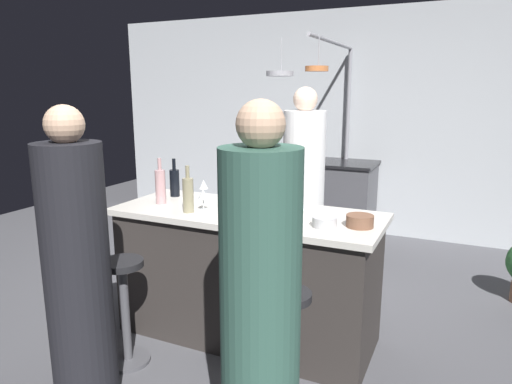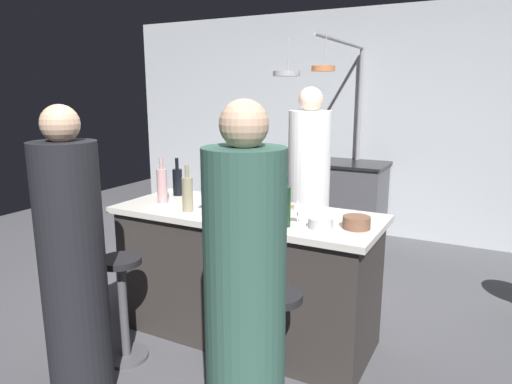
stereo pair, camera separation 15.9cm
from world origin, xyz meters
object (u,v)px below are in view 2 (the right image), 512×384
object	(u,v)px
wine_glass_near_right_guest	(203,194)
mixing_bowl_steel	(321,223)
bar_stool_left	(123,304)
wine_bottle_dark	(178,181)
guest_right	(245,309)
pepper_mill	(164,185)
bar_stool_right	(277,347)
mixing_bowl_blue	(240,213)
wine_glass_by_chef	(205,185)
cutting_board	(266,207)
guest_left	(73,268)
wine_glass_near_left_guest	(298,207)
chef	(308,195)
stove_range	(349,201)
wine_bottle_red	(285,206)
wine_bottle_white	(188,193)
wine_bottle_green	(241,186)
wine_bottle_rose	(162,185)

from	to	relation	value
wine_glass_near_right_guest	mixing_bowl_steel	world-z (taller)	wine_glass_near_right_guest
bar_stool_left	wine_bottle_dark	bearing A→B (deg)	100.54
guest_right	pepper_mill	world-z (taller)	guest_right
bar_stool_right	mixing_bowl_blue	xyz separation A→B (m)	(-0.47, 0.44, 0.56)
bar_stool_right	pepper_mill	world-z (taller)	pepper_mill
bar_stool_right	wine_glass_by_chef	xyz separation A→B (m)	(-0.96, 0.79, 0.63)
cutting_board	mixing_bowl_blue	xyz separation A→B (m)	(-0.03, -0.31, 0.03)
guest_left	wine_glass_near_left_guest	distance (m)	1.31
chef	wine_bottle_dark	xyz separation A→B (m)	(-0.71, -0.91, 0.21)
wine_glass_by_chef	mixing_bowl_blue	xyz separation A→B (m)	(0.49, -0.35, -0.07)
stove_range	guest_right	distance (m)	3.51
bar_stool_right	wine_bottle_dark	size ratio (longest dim) A/B	2.36
stove_range	chef	bearing A→B (deg)	-88.90
chef	pepper_mill	bearing A→B (deg)	-124.32
cutting_board	bar_stool_left	bearing A→B (deg)	-129.74
wine_bottle_red	wine_glass_near_left_guest	bearing A→B (deg)	62.63
stove_range	wine_glass_near_right_guest	bearing A→B (deg)	-96.04
guest_left	wine_glass_near_right_guest	xyz separation A→B (m)	(0.24, 0.89, 0.25)
wine_bottle_dark	bar_stool_right	bearing A→B (deg)	-33.05
guest_right	cutting_board	bearing A→B (deg)	112.36
bar_stool_left	wine_glass_near_left_guest	size ratio (longest dim) A/B	4.66
mixing_bowl_steel	mixing_bowl_blue	world-z (taller)	mixing_bowl_blue
wine_glass_by_chef	guest_right	bearing A→B (deg)	-49.91
chef	wine_bottle_red	xyz separation A→B (m)	(0.35, -1.28, 0.23)
bar_stool_right	cutting_board	distance (m)	1.02
cutting_board	mixing_bowl_blue	size ratio (longest dim) A/B	2.03
guest_right	wine_glass_by_chef	size ratio (longest dim) A/B	11.33
wine_glass_near_left_guest	wine_glass_near_right_guest	xyz separation A→B (m)	(-0.69, 0.01, 0.00)
chef	pepper_mill	size ratio (longest dim) A/B	8.18
guest_left	wine_glass_by_chef	xyz separation A→B (m)	(0.07, 1.17, 0.25)
wine_bottle_dark	wine_glass_near_right_guest	world-z (taller)	wine_bottle_dark
mixing_bowl_steel	mixing_bowl_blue	distance (m)	0.52
wine_bottle_red	wine_bottle_dark	distance (m)	1.12
chef	wine_bottle_white	distance (m)	1.33
mixing_bowl_blue	guest_left	bearing A→B (deg)	-124.62
wine_bottle_green	wine_glass_by_chef	distance (m)	0.30
pepper_mill	wine_bottle_dark	world-z (taller)	wine_bottle_dark
guest_right	wine_bottle_white	size ratio (longest dim) A/B	5.31
bar_stool_left	wine_bottle_green	xyz separation A→B (m)	(0.41, 0.80, 0.65)
guest_left	wine_bottle_red	world-z (taller)	guest_left
mixing_bowl_blue	stove_range	bearing A→B (deg)	91.26
stove_range	guest_right	bearing A→B (deg)	-80.91
guest_left	wine_bottle_white	world-z (taller)	guest_left
pepper_mill	mixing_bowl_steel	bearing A→B (deg)	-6.76
bar_stool_right	mixing_bowl_blue	world-z (taller)	mixing_bowl_blue
wine_bottle_rose	mixing_bowl_blue	distance (m)	0.71
cutting_board	wine_bottle_red	bearing A→B (deg)	-49.14
bar_stool_left	cutting_board	distance (m)	1.12
cutting_board	pepper_mill	world-z (taller)	pepper_mill
wine_glass_near_left_guest	mixing_bowl_blue	world-z (taller)	wine_glass_near_left_guest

